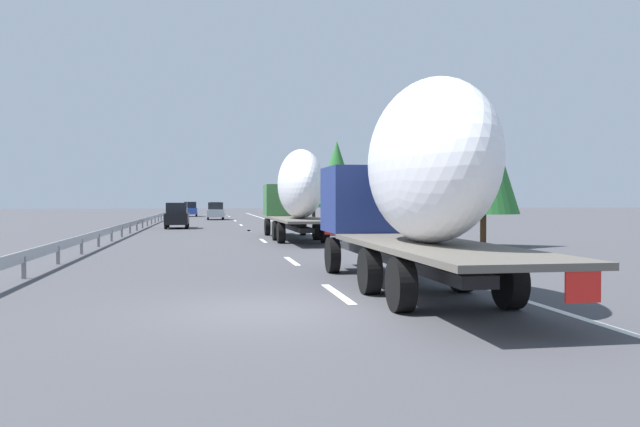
# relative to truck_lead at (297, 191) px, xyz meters

# --- Properties ---
(ground_plane) EXTENTS (260.00, 260.00, 0.00)m
(ground_plane) POSITION_rel_truck_lead_xyz_m (18.15, 3.60, -2.63)
(ground_plane) COLOR #424247
(lane_stripe_0) EXTENTS (3.20, 0.20, 0.01)m
(lane_stripe_0) POSITION_rel_truck_lead_xyz_m (-19.85, 1.80, -2.62)
(lane_stripe_0) COLOR white
(lane_stripe_0) RESTS_ON ground_plane
(lane_stripe_1) EXTENTS (3.20, 0.20, 0.01)m
(lane_stripe_1) POSITION_rel_truck_lead_xyz_m (-11.78, 1.80, -2.62)
(lane_stripe_1) COLOR white
(lane_stripe_1) RESTS_ON ground_plane
(lane_stripe_2) EXTENTS (3.20, 0.20, 0.01)m
(lane_stripe_2) POSITION_rel_truck_lead_xyz_m (-0.04, 1.80, -2.62)
(lane_stripe_2) COLOR white
(lane_stripe_2) RESTS_ON ground_plane
(lane_stripe_3) EXTENTS (3.20, 0.20, 0.01)m
(lane_stripe_3) POSITION_rel_truck_lead_xyz_m (11.84, 1.80, -2.62)
(lane_stripe_3) COLOR white
(lane_stripe_3) RESTS_ON ground_plane
(lane_stripe_4) EXTENTS (3.20, 0.20, 0.01)m
(lane_stripe_4) POSITION_rel_truck_lead_xyz_m (12.18, 1.80, -2.62)
(lane_stripe_4) COLOR white
(lane_stripe_4) RESTS_ON ground_plane
(lane_stripe_5) EXTENTS (3.20, 0.20, 0.01)m
(lane_stripe_5) POSITION_rel_truck_lead_xyz_m (22.53, 1.80, -2.62)
(lane_stripe_5) COLOR white
(lane_stripe_5) RESTS_ON ground_plane
(lane_stripe_6) EXTENTS (3.20, 0.20, 0.01)m
(lane_stripe_6) POSITION_rel_truck_lead_xyz_m (34.76, 1.80, -2.62)
(lane_stripe_6) COLOR white
(lane_stripe_6) RESTS_ON ground_plane
(lane_stripe_7) EXTENTS (3.20, 0.20, 0.01)m
(lane_stripe_7) POSITION_rel_truck_lead_xyz_m (53.53, 1.80, -2.62)
(lane_stripe_7) COLOR white
(lane_stripe_7) RESTS_ON ground_plane
(lane_stripe_8) EXTENTS (3.20, 0.20, 0.01)m
(lane_stripe_8) POSITION_rel_truck_lead_xyz_m (63.52, 1.80, -2.62)
(lane_stripe_8) COLOR white
(lane_stripe_8) RESTS_ON ground_plane
(edge_line_right) EXTENTS (110.00, 0.20, 0.01)m
(edge_line_right) POSITION_rel_truck_lead_xyz_m (23.15, -1.90, -2.62)
(edge_line_right) COLOR white
(edge_line_right) RESTS_ON ground_plane
(truck_lead) EXTENTS (13.92, 2.55, 4.74)m
(truck_lead) POSITION_rel_truck_lead_xyz_m (0.00, 0.00, 0.00)
(truck_lead) COLOR #387038
(truck_lead) RESTS_ON ground_plane
(truck_trailing) EXTENTS (12.33, 2.55, 4.72)m
(truck_trailing) POSITION_rel_truck_lead_xyz_m (-19.77, -0.00, -0.03)
(truck_trailing) COLOR navy
(truck_trailing) RESTS_ON ground_plane
(car_white_van) EXTENTS (4.77, 1.75, 1.91)m
(car_white_van) POSITION_rel_truck_lead_xyz_m (66.75, 3.48, -1.67)
(car_white_van) COLOR white
(car_white_van) RESTS_ON ground_plane
(car_blue_sedan) EXTENTS (4.42, 1.79, 1.98)m
(car_blue_sedan) POSITION_rel_truck_lead_xyz_m (54.31, 6.92, -1.65)
(car_blue_sedan) COLOR #28479E
(car_blue_sedan) RESTS_ON ground_plane
(car_black_suv) EXTENTS (4.22, 1.74, 1.97)m
(car_black_suv) POSITION_rel_truck_lead_xyz_m (16.48, 6.99, -1.65)
(car_black_suv) COLOR black
(car_black_suv) RESTS_ON ground_plane
(car_silver_hatch) EXTENTS (4.76, 1.86, 1.94)m
(car_silver_hatch) POSITION_rel_truck_lead_xyz_m (39.19, 3.80, -1.66)
(car_silver_hatch) COLOR #ADB2B7
(car_silver_hatch) RESTS_ON ground_plane
(road_sign) EXTENTS (0.10, 0.90, 3.03)m
(road_sign) POSITION_rel_truck_lead_xyz_m (22.22, -3.10, -0.53)
(road_sign) COLOR gray
(road_sign) RESTS_ON ground_plane
(tree_0) EXTENTS (3.26, 3.26, 6.81)m
(tree_0) POSITION_rel_truck_lead_xyz_m (-6.26, -7.76, 1.52)
(tree_0) COLOR #472D19
(tree_0) RESTS_ON ground_plane
(tree_1) EXTENTS (3.69, 3.69, 7.53)m
(tree_1) POSITION_rel_truck_lead_xyz_m (23.46, -6.88, 2.05)
(tree_1) COLOR #472D19
(tree_1) RESTS_ON ground_plane
(tree_2) EXTENTS (3.74, 3.74, 6.64)m
(tree_2) POSITION_rel_truck_lead_xyz_m (40.61, -7.57, 1.35)
(tree_2) COLOR #472D19
(tree_2) RESTS_ON ground_plane
(guardrail_median) EXTENTS (94.00, 0.10, 0.76)m
(guardrail_median) POSITION_rel_truck_lead_xyz_m (21.15, 9.60, -2.05)
(guardrail_median) COLOR #9EA0A5
(guardrail_median) RESTS_ON ground_plane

